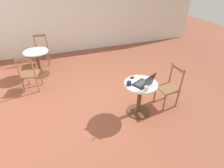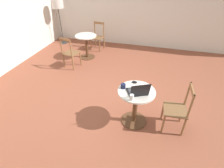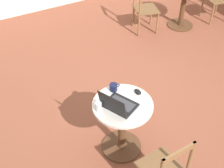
% 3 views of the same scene
% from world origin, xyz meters
% --- Properties ---
extents(ground_plane, '(16.00, 16.00, 0.00)m').
position_xyz_m(ground_plane, '(0.00, 0.00, 0.00)').
color(ground_plane, brown).
extents(cafe_table_near, '(0.65, 0.65, 0.72)m').
position_xyz_m(cafe_table_near, '(-0.62, -0.53, 0.49)').
color(cafe_table_near, '#51331E').
rests_on(cafe_table_near, ground_plane).
extents(cafe_table_mid, '(0.65, 0.65, 0.72)m').
position_xyz_m(cafe_table_mid, '(1.75, 1.40, 0.49)').
color(cafe_table_mid, '#51331E').
rests_on(cafe_table_mid, ground_plane).
extents(chair_mid_left, '(0.48, 0.48, 0.90)m').
position_xyz_m(chair_mid_left, '(1.03, 1.59, 0.44)').
color(chair_mid_left, brown).
rests_on(chair_mid_left, ground_plane).
extents(laptop, '(0.41, 0.42, 0.26)m').
position_xyz_m(laptop, '(-0.69, -0.56, 0.78)').
color(laptop, black).
rests_on(laptop, cafe_table_near).
extents(mouse, '(0.06, 0.10, 0.03)m').
position_xyz_m(mouse, '(-0.38, -0.46, 0.74)').
color(mouse, black).
rests_on(mouse, cafe_table_near).
extents(mug, '(0.12, 0.09, 0.08)m').
position_xyz_m(mug, '(-0.59, -0.29, 0.76)').
color(mug, '#141938').
rests_on(mug, cafe_table_near).
extents(drinking_glass, '(0.07, 0.07, 0.11)m').
position_xyz_m(drinking_glass, '(-0.88, -0.49, 0.78)').
color(drinking_glass, silver).
rests_on(drinking_glass, cafe_table_near).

